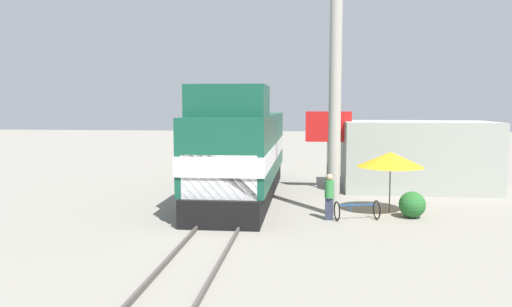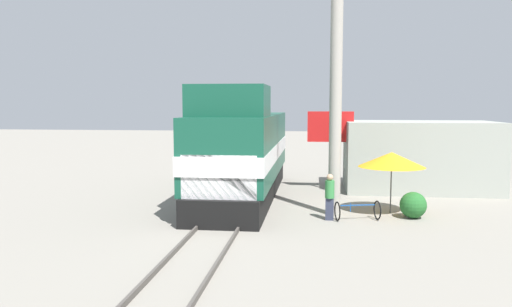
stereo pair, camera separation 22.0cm
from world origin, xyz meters
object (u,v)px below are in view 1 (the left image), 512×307
at_px(vendor_umbrella, 391,159).
at_px(locomotive, 241,153).
at_px(person_bystander, 329,195).
at_px(bicycle, 357,210).
at_px(billboard_sign, 328,131).
at_px(utility_pole, 335,67).

bearing_deg(vendor_umbrella, locomotive, 159.68).
relative_size(person_bystander, bicycle, 1.01).
height_order(vendor_umbrella, person_bystander, vendor_umbrella).
relative_size(vendor_umbrella, bicycle, 1.52).
bearing_deg(locomotive, bicycle, -37.34).
height_order(locomotive, vendor_umbrella, locomotive).
bearing_deg(billboard_sign, utility_pole, -89.97).
bearing_deg(locomotive, billboard_sign, 35.75).
bearing_deg(bicycle, utility_pole, -147.78).
xyz_separation_m(utility_pole, billboard_sign, (-0.00, 5.78, -2.72)).
xyz_separation_m(locomotive, bicycle, (4.84, -3.69, -1.70)).
distance_m(vendor_umbrella, person_bystander, 3.07).
relative_size(locomotive, vendor_umbrella, 4.81).
relative_size(billboard_sign, person_bystander, 2.28).
bearing_deg(billboard_sign, bicycle, -82.83).
xyz_separation_m(locomotive, vendor_umbrella, (6.23, -2.31, 0.05)).
distance_m(billboard_sign, bicycle, 7.11).
height_order(utility_pole, person_bystander, utility_pole).
distance_m(locomotive, person_bystander, 5.49).
xyz_separation_m(utility_pole, vendor_umbrella, (2.22, 0.59, -3.54)).
distance_m(vendor_umbrella, billboard_sign, 5.71).
xyz_separation_m(billboard_sign, person_bystander, (-0.20, -6.66, -2.01)).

